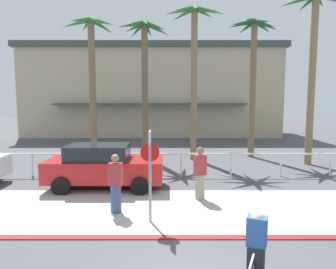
{
  "coord_description": "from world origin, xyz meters",
  "views": [
    {
      "loc": [
        -0.59,
        -5.2,
        3.42
      ],
      "look_at": [
        -0.61,
        6.0,
        2.15
      ],
      "focal_mm": 33.5,
      "sensor_mm": 36.0,
      "label": 1
    }
  ],
  "objects": [
    {
      "name": "sidewalk_strip",
      "position": [
        0.0,
        4.2,
        0.01
      ],
      "size": [
        44.0,
        4.0,
        0.02
      ],
      "primitive_type": "cube",
      "color": "beige",
      "rests_on": "ground"
    },
    {
      "name": "pedestrian_1",
      "position": [
        -2.16,
        3.92,
        0.84
      ],
      "size": [
        0.44,
        0.38,
        1.8
      ],
      "color": "#384C7A",
      "rests_on": "ground"
    },
    {
      "name": "stop_sign_bike_lane",
      "position": [
        -1.09,
        3.21,
        1.68
      ],
      "size": [
        0.52,
        0.56,
        2.56
      ],
      "color": "gray",
      "rests_on": "ground"
    },
    {
      "name": "pedestrian_0",
      "position": [
        0.49,
        5.19,
        0.85
      ],
      "size": [
        0.44,
        0.37,
        1.82
      ],
      "color": "gray",
      "rests_on": "ground"
    },
    {
      "name": "car_red_1",
      "position": [
        -3.07,
        6.59,
        0.87
      ],
      "size": [
        4.4,
        2.02,
        1.69
      ],
      "color": "red",
      "rests_on": "ground"
    },
    {
      "name": "palm_tree_5",
      "position": [
        6.74,
        11.05,
        6.36
      ],
      "size": [
        2.98,
        3.08,
        8.75
      ],
      "color": "#846B4C",
      "rests_on": "ground"
    },
    {
      "name": "curb_paint",
      "position": [
        0.0,
        2.2,
        0.01
      ],
      "size": [
        44.0,
        0.24,
        0.03
      ],
      "primitive_type": "cube",
      "color": "maroon",
      "rests_on": "ground"
    },
    {
      "name": "palm_tree_1",
      "position": [
        -4.76,
        12.2,
        5.64
      ],
      "size": [
        2.9,
        3.07,
        7.84
      ],
      "color": "#756047",
      "rests_on": "ground"
    },
    {
      "name": "building_backdrop",
      "position": [
        -2.13,
        26.3,
        4.19
      ],
      "size": [
        23.76,
        10.01,
        8.34
      ],
      "color": "#BCAD8E",
      "rests_on": "ground"
    },
    {
      "name": "palm_tree_4",
      "position": [
        4.33,
        13.22,
        6.12
      ],
      "size": [
        2.95,
        3.57,
        8.0
      ],
      "color": "#756047",
      "rests_on": "ground"
    },
    {
      "name": "ground_plane",
      "position": [
        0.0,
        10.0,
        0.0
      ],
      "size": [
        80.0,
        80.0,
        0.0
      ],
      "primitive_type": "plane",
      "color": "#4C4C51"
    },
    {
      "name": "rail_fence",
      "position": [
        -0.0,
        8.5,
        0.84
      ],
      "size": [
        26.65,
        0.08,
        1.04
      ],
      "color": "white",
      "rests_on": "ground"
    },
    {
      "name": "palm_tree_2",
      "position": [
        -1.91,
        12.91,
        5.98
      ],
      "size": [
        3.08,
        3.47,
        7.82
      ],
      "color": "brown",
      "rests_on": "ground"
    },
    {
      "name": "palm_tree_3",
      "position": [
        0.84,
        12.39,
        6.38
      ],
      "size": [
        3.37,
        3.2,
        8.5
      ],
      "color": "#846B4C",
      "rests_on": "ground"
    },
    {
      "name": "cyclist_black_1",
      "position": [
        0.94,
        -0.02,
        0.69
      ],
      "size": [
        0.75,
        1.71,
        1.5
      ],
      "color": "black",
      "rests_on": "ground"
    }
  ]
}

